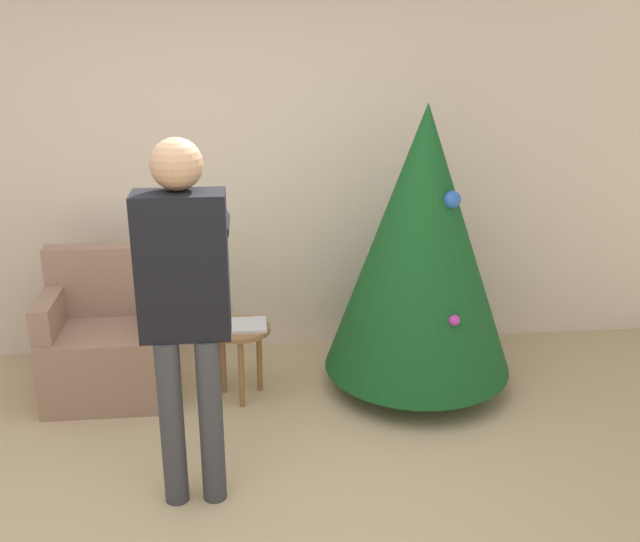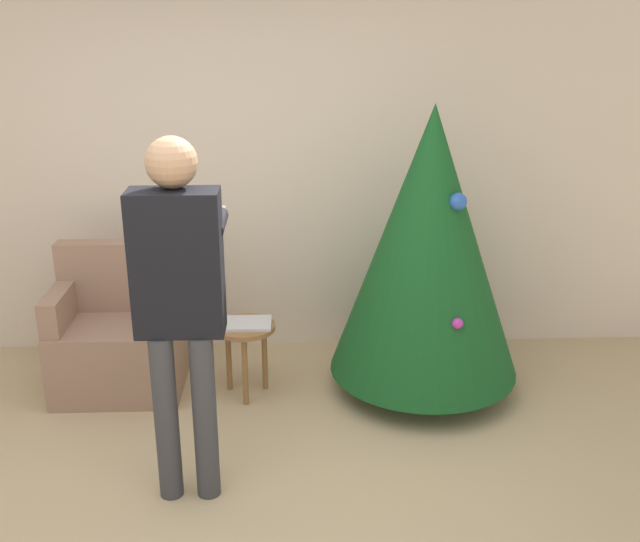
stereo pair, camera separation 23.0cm
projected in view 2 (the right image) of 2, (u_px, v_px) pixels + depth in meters
The scene contains 6 objects.
wall_back at pixel (230, 163), 5.13m from camera, with size 8.00×0.06×2.70m.
christmas_tree at pixel (428, 243), 4.60m from camera, with size 1.20×1.20×1.84m.
armchair at pixel (119, 338), 4.82m from camera, with size 0.80×0.60×0.94m.
person_standing at pixel (179, 289), 3.54m from camera, with size 0.44×0.57×1.83m.
side_stool at pixel (245, 337), 4.71m from camera, with size 0.38×0.38×0.48m.
laptop at pixel (245, 323), 4.68m from camera, with size 0.33×0.22×0.02m.
Camera 2 is at (0.43, -2.87, 2.39)m, focal length 42.00 mm.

